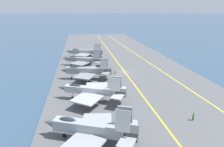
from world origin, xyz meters
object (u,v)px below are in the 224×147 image
(parked_jet_fourth, at_px, (84,60))
(parked_jet_fifth, at_px, (85,52))
(parked_jet_nearest, at_px, (90,128))
(crew_green_vest, at_px, (193,116))
(crew_yellow_vest, at_px, (115,71))
(parked_jet_second, at_px, (92,90))
(parked_jet_third, at_px, (87,71))

(parked_jet_fourth, xyz_separation_m, parked_jet_fifth, (15.53, -0.90, -0.28))
(parked_jet_fifth, bearing_deg, parked_jet_nearest, 178.94)
(crew_green_vest, bearing_deg, crew_yellow_vest, 16.94)
(parked_jet_nearest, distance_m, parked_jet_fifth, 60.36)
(crew_green_vest, bearing_deg, parked_jet_nearest, 98.91)
(parked_jet_nearest, distance_m, crew_green_vest, 20.08)
(parked_jet_fourth, distance_m, parked_jet_fifth, 15.55)
(parked_jet_fourth, bearing_deg, parked_jet_nearest, 179.72)
(parked_jet_fifth, bearing_deg, crew_yellow_vest, -160.64)
(crew_yellow_vest, bearing_deg, crew_green_vest, -163.06)
(parked_jet_second, xyz_separation_m, parked_jet_third, (15.24, 0.66, 0.16))
(parked_jet_nearest, distance_m, parked_jet_second, 14.89)
(parked_jet_third, bearing_deg, parked_jet_nearest, 178.65)
(parked_jet_fifth, distance_m, crew_yellow_vest, 27.61)
(parked_jet_third, distance_m, parked_jet_fifth, 30.28)
(parked_jet_nearest, relative_size, parked_jet_fourth, 0.96)
(parked_jet_fifth, bearing_deg, parked_jet_second, -179.69)
(parked_jet_third, bearing_deg, crew_green_vest, -144.74)
(parked_jet_fifth, xyz_separation_m, crew_green_vest, (-57.25, -18.66, -1.33))
(parked_jet_nearest, bearing_deg, parked_jet_third, -1.35)
(crew_yellow_vest, bearing_deg, parked_jet_nearest, 163.35)
(parked_jet_third, bearing_deg, parked_jet_fifth, -0.78)
(parked_jet_second, bearing_deg, crew_yellow_vest, -24.53)
(parked_jet_second, distance_m, parked_jet_third, 15.26)
(parked_jet_fifth, relative_size, crew_green_vest, 10.04)
(parked_jet_fourth, height_order, crew_green_vest, parked_jet_fourth)
(parked_jet_nearest, xyz_separation_m, parked_jet_second, (14.83, -1.37, 0.17))
(crew_green_vest, relative_size, crew_yellow_vest, 1.00)
(parked_jet_second, height_order, parked_jet_third, parked_jet_third)
(parked_jet_second, relative_size, parked_jet_third, 1.05)
(parked_jet_second, height_order, crew_yellow_vest, parked_jet_second)
(parked_jet_fifth, bearing_deg, parked_jet_fourth, 176.67)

